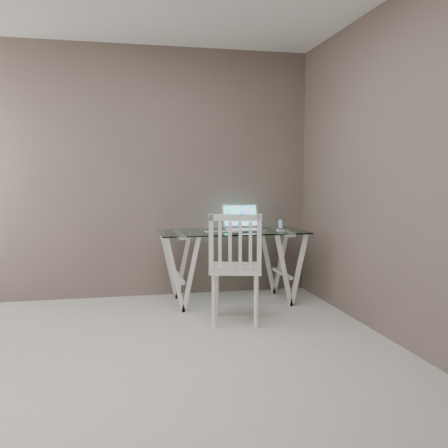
# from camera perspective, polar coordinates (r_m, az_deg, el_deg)

# --- Properties ---
(room) EXTENTS (4.50, 4.52, 2.71)m
(room) POSITION_cam_1_polar(r_m,az_deg,el_deg) (3.27, -11.25, 12.58)
(room) COLOR beige
(room) RESTS_ON ground
(desk) EXTENTS (1.50, 0.70, 0.75)m
(desk) POSITION_cam_1_polar(r_m,az_deg,el_deg) (5.20, 0.92, -4.79)
(desk) COLOR silver
(desk) RESTS_ON ground
(chair) EXTENTS (0.56, 0.56, 0.99)m
(chair) POSITION_cam_1_polar(r_m,az_deg,el_deg) (4.40, 1.33, -4.50)
(chair) COLOR white
(chair) RESTS_ON ground
(laptop) EXTENTS (0.40, 0.37, 0.27)m
(laptop) POSITION_cam_1_polar(r_m,az_deg,el_deg) (5.27, 2.14, 0.03)
(laptop) COLOR silver
(laptop) RESTS_ON desk
(keyboard) EXTENTS (0.25, 0.11, 0.01)m
(keyboard) POSITION_cam_1_polar(r_m,az_deg,el_deg) (5.05, -0.87, -0.90)
(keyboard) COLOR silver
(keyboard) RESTS_ON desk
(mouse) EXTENTS (0.12, 0.07, 0.04)m
(mouse) POSITION_cam_1_polar(r_m,az_deg,el_deg) (4.94, 1.22, -0.85)
(mouse) COLOR white
(mouse) RESTS_ON desk
(phone_dock) EXTENTS (0.07, 0.07, 0.12)m
(phone_dock) POSITION_cam_1_polar(r_m,az_deg,el_deg) (5.24, 6.44, -0.37)
(phone_dock) COLOR white
(phone_dock) RESTS_ON desk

